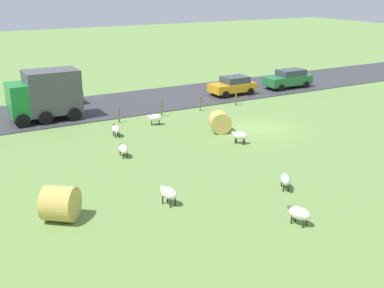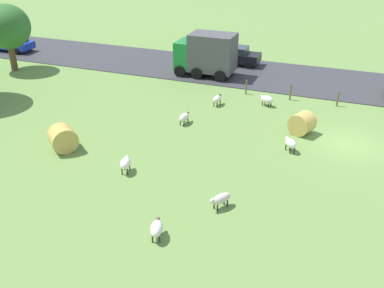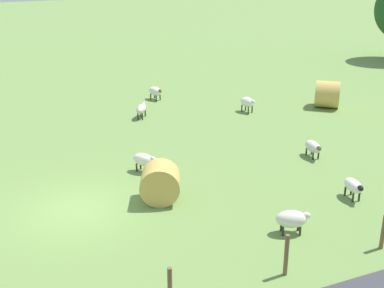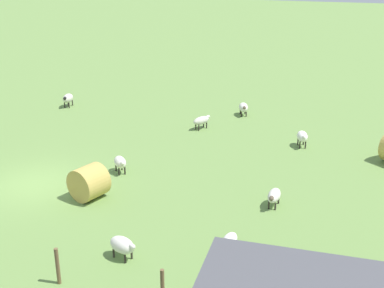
{
  "view_description": "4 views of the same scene",
  "coord_description": "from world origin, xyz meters",
  "px_view_note": "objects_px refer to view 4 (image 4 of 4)",
  "views": [
    {
      "loc": [
        -24.95,
        19.48,
        9.43
      ],
      "look_at": [
        -3.72,
        7.39,
        1.16
      ],
      "focal_mm": 44.8,
      "sensor_mm": 36.0,
      "label": 1
    },
    {
      "loc": [
        -24.94,
        0.42,
        11.96
      ],
      "look_at": [
        -4.91,
        8.08,
        0.89
      ],
      "focal_mm": 41.09,
      "sensor_mm": 36.0,
      "label": 2
    },
    {
      "loc": [
        15.6,
        -2.38,
        8.23
      ],
      "look_at": [
        -2.05,
        5.15,
        0.91
      ],
      "focal_mm": 47.41,
      "sensor_mm": 36.0,
      "label": 3
    },
    {
      "loc": [
        17.47,
        11.91,
        9.7
      ],
      "look_at": [
        -4.57,
        5.8,
        0.76
      ],
      "focal_mm": 48.12,
      "sensor_mm": 36.0,
      "label": 4
    }
  ],
  "objects_px": {
    "sheep_3": "(302,137)",
    "hay_bale_1": "(89,182)",
    "sheep_6": "(68,98)",
    "sheep_1": "(229,242)",
    "sheep_7": "(122,245)",
    "sheep_0": "(274,196)",
    "sheep_2": "(202,120)",
    "sheep_4": "(120,162)",
    "sheep_5": "(243,107)"
  },
  "relations": [
    {
      "from": "sheep_1",
      "to": "sheep_6",
      "type": "relative_size",
      "value": 0.97
    },
    {
      "from": "sheep_2",
      "to": "hay_bale_1",
      "type": "xyz_separation_m",
      "value": [
        9.32,
        -2.3,
        0.19
      ]
    },
    {
      "from": "sheep_5",
      "to": "sheep_7",
      "type": "height_order",
      "value": "sheep_7"
    },
    {
      "from": "hay_bale_1",
      "to": "sheep_5",
      "type": "bearing_deg",
      "value": 161.52
    },
    {
      "from": "sheep_1",
      "to": "sheep_3",
      "type": "xyz_separation_m",
      "value": [
        -10.58,
        1.6,
        0.06
      ]
    },
    {
      "from": "sheep_6",
      "to": "sheep_4",
      "type": "bearing_deg",
      "value": 40.05
    },
    {
      "from": "sheep_6",
      "to": "sheep_7",
      "type": "bearing_deg",
      "value": 33.76
    },
    {
      "from": "sheep_1",
      "to": "sheep_7",
      "type": "distance_m",
      "value": 3.52
    },
    {
      "from": "sheep_6",
      "to": "sheep_7",
      "type": "relative_size",
      "value": 0.98
    },
    {
      "from": "sheep_0",
      "to": "sheep_2",
      "type": "distance_m",
      "value": 9.51
    },
    {
      "from": "sheep_1",
      "to": "sheep_2",
      "type": "height_order",
      "value": "sheep_1"
    },
    {
      "from": "sheep_2",
      "to": "sheep_6",
      "type": "relative_size",
      "value": 1.06
    },
    {
      "from": "sheep_4",
      "to": "sheep_0",
      "type": "bearing_deg",
      "value": 79.15
    },
    {
      "from": "sheep_4",
      "to": "sheep_5",
      "type": "distance_m",
      "value": 10.47
    },
    {
      "from": "sheep_1",
      "to": "sheep_2",
      "type": "xyz_separation_m",
      "value": [
        -11.85,
        -4.01,
        -0.0
      ]
    },
    {
      "from": "sheep_0",
      "to": "sheep_2",
      "type": "relative_size",
      "value": 0.98
    },
    {
      "from": "sheep_4",
      "to": "sheep_1",
      "type": "bearing_deg",
      "value": 49.71
    },
    {
      "from": "sheep_3",
      "to": "sheep_1",
      "type": "bearing_deg",
      "value": -8.62
    },
    {
      "from": "sheep_0",
      "to": "sheep_5",
      "type": "relative_size",
      "value": 1.01
    },
    {
      "from": "sheep_7",
      "to": "sheep_4",
      "type": "bearing_deg",
      "value": -156.47
    },
    {
      "from": "sheep_0",
      "to": "sheep_6",
      "type": "relative_size",
      "value": 1.04
    },
    {
      "from": "sheep_1",
      "to": "sheep_7",
      "type": "relative_size",
      "value": 0.95
    },
    {
      "from": "sheep_2",
      "to": "sheep_6",
      "type": "height_order",
      "value": "sheep_6"
    },
    {
      "from": "sheep_3",
      "to": "hay_bale_1",
      "type": "bearing_deg",
      "value": -44.5
    },
    {
      "from": "sheep_0",
      "to": "sheep_7",
      "type": "relative_size",
      "value": 1.02
    },
    {
      "from": "sheep_3",
      "to": "sheep_6",
      "type": "distance_m",
      "value": 15.14
    },
    {
      "from": "sheep_6",
      "to": "hay_bale_1",
      "type": "height_order",
      "value": "hay_bale_1"
    },
    {
      "from": "sheep_2",
      "to": "sheep_0",
      "type": "bearing_deg",
      "value": 31.93
    },
    {
      "from": "sheep_1",
      "to": "sheep_0",
      "type": "bearing_deg",
      "value": 164.96
    },
    {
      "from": "sheep_1",
      "to": "sheep_6",
      "type": "xyz_separation_m",
      "value": [
        -13.66,
        -13.22,
        0.06
      ]
    },
    {
      "from": "sheep_3",
      "to": "sheep_4",
      "type": "xyz_separation_m",
      "value": [
        5.44,
        -7.67,
        -0.04
      ]
    },
    {
      "from": "sheep_1",
      "to": "hay_bale_1",
      "type": "xyz_separation_m",
      "value": [
        -2.53,
        -6.31,
        0.19
      ]
    },
    {
      "from": "sheep_3",
      "to": "sheep_4",
      "type": "bearing_deg",
      "value": -54.63
    },
    {
      "from": "sheep_1",
      "to": "sheep_4",
      "type": "xyz_separation_m",
      "value": [
        -5.14,
        -6.06,
        0.02
      ]
    },
    {
      "from": "sheep_5",
      "to": "sheep_6",
      "type": "distance_m",
      "value": 11.1
    },
    {
      "from": "sheep_2",
      "to": "sheep_6",
      "type": "xyz_separation_m",
      "value": [
        -1.8,
        -9.21,
        0.06
      ]
    },
    {
      "from": "sheep_5",
      "to": "sheep_2",
      "type": "bearing_deg",
      "value": -31.22
    },
    {
      "from": "sheep_1",
      "to": "sheep_5",
      "type": "bearing_deg",
      "value": -171.63
    },
    {
      "from": "sheep_4",
      "to": "sheep_7",
      "type": "height_order",
      "value": "sheep_7"
    },
    {
      "from": "sheep_7",
      "to": "sheep_3",
      "type": "bearing_deg",
      "value": 157.2
    },
    {
      "from": "sheep_0",
      "to": "sheep_6",
      "type": "bearing_deg",
      "value": -124.74
    },
    {
      "from": "sheep_1",
      "to": "sheep_4",
      "type": "height_order",
      "value": "sheep_4"
    },
    {
      "from": "sheep_7",
      "to": "hay_bale_1",
      "type": "xyz_separation_m",
      "value": [
        -3.68,
        -2.98,
        0.19
      ]
    },
    {
      "from": "sheep_1",
      "to": "hay_bale_1",
      "type": "height_order",
      "value": "hay_bale_1"
    },
    {
      "from": "sheep_1",
      "to": "sheep_3",
      "type": "relative_size",
      "value": 0.99
    },
    {
      "from": "sheep_1",
      "to": "sheep_6",
      "type": "distance_m",
      "value": 19.01
    },
    {
      "from": "sheep_4",
      "to": "sheep_7",
      "type": "xyz_separation_m",
      "value": [
        6.29,
        2.74,
        -0.02
      ]
    },
    {
      "from": "sheep_4",
      "to": "sheep_5",
      "type": "xyz_separation_m",
      "value": [
        -9.73,
        3.88,
        -0.01
      ]
    },
    {
      "from": "sheep_1",
      "to": "hay_bale_1",
      "type": "bearing_deg",
      "value": -111.86
    },
    {
      "from": "sheep_5",
      "to": "hay_bale_1",
      "type": "xyz_separation_m",
      "value": [
        12.34,
        -4.12,
        0.18
      ]
    }
  ]
}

